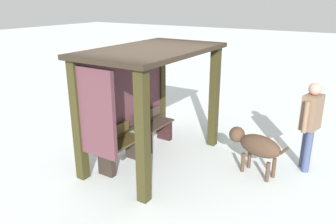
# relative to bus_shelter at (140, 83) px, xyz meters

# --- Properties ---
(ground_plane) EXTENTS (60.00, 60.00, 0.00)m
(ground_plane) POSITION_rel_bus_shelter_xyz_m (0.11, -0.21, -1.58)
(ground_plane) COLOR white
(bus_shelter) EXTENTS (2.88, 1.67, 2.23)m
(bus_shelter) POSITION_rel_bus_shelter_xyz_m (0.00, 0.00, 0.00)
(bus_shelter) COLOR #342F16
(bus_shelter) RESTS_ON ground
(bench_left_inside) EXTENTS (1.00, 0.38, 0.77)m
(bench_left_inside) POSITION_rel_bus_shelter_xyz_m (-0.47, 0.19, -1.23)
(bench_left_inside) COLOR #473A1B
(bench_left_inside) RESTS_ON ground
(bench_center_inside) EXTENTS (1.00, 0.40, 0.77)m
(bench_center_inside) POSITION_rel_bus_shelter_xyz_m (0.69, 0.19, -1.23)
(bench_center_inside) COLOR #44342C
(bench_center_inside) RESTS_ON ground
(person_walking) EXTENTS (0.58, 0.34, 1.68)m
(person_walking) POSITION_rel_bus_shelter_xyz_m (1.30, -2.85, -0.61)
(person_walking) COLOR #866952
(person_walking) RESTS_ON ground
(dog) EXTENTS (0.53, 1.16, 0.79)m
(dog) POSITION_rel_bus_shelter_xyz_m (0.63, -2.08, -1.02)
(dog) COLOR #4D3728
(dog) RESTS_ON ground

